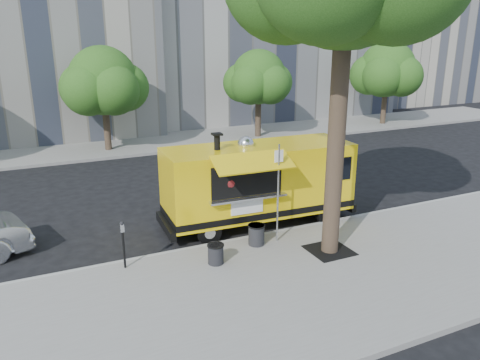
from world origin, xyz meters
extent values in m
plane|color=black|center=(0.00, 0.00, 0.00)|extent=(120.00, 120.00, 0.00)
cube|color=gray|center=(0.00, -4.00, 0.07)|extent=(60.00, 6.00, 0.15)
cube|color=#999993|center=(0.00, -0.93, 0.07)|extent=(60.00, 0.14, 0.16)
cube|color=gray|center=(0.00, 13.50, 0.07)|extent=(60.00, 5.00, 0.15)
cube|color=#BAB09B|center=(30.00, 24.00, 8.00)|extent=(16.00, 12.00, 16.00)
cylinder|color=#33261C|center=(2.60, -2.80, 3.40)|extent=(0.48, 0.48, 6.50)
cube|color=black|center=(2.60, -2.80, 0.15)|extent=(1.20, 1.20, 0.02)
cylinder|color=#33261C|center=(-1.00, 12.70, 1.45)|extent=(0.36, 0.36, 2.60)
sphere|color=#214F15|center=(-1.00, 12.70, 3.85)|extent=(3.60, 3.60, 3.60)
cylinder|color=#33261C|center=(8.00, 12.40, 1.45)|extent=(0.36, 0.36, 2.60)
sphere|color=#214F15|center=(8.00, 12.40, 3.74)|extent=(3.24, 3.24, 3.24)
cylinder|color=#33261C|center=(18.00, 12.60, 1.45)|extent=(0.36, 0.36, 2.60)
sphere|color=#214F15|center=(18.00, 12.60, 3.91)|extent=(3.78, 3.78, 3.78)
cylinder|color=silver|center=(1.55, -1.55, 1.65)|extent=(0.06, 0.06, 3.00)
cube|color=white|center=(1.55, -1.55, 2.80)|extent=(0.28, 0.02, 0.35)
cylinder|color=black|center=(-3.00, -1.35, 0.68)|extent=(0.06, 0.06, 1.05)
cube|color=silver|center=(-3.00, -1.35, 1.30)|extent=(0.10, 0.08, 0.22)
sphere|color=black|center=(-3.00, -1.35, 1.43)|extent=(0.11, 0.11, 0.11)
cube|color=yellow|center=(1.80, 0.20, 1.59)|extent=(6.28, 2.39, 2.24)
cube|color=black|center=(1.80, 0.20, 0.69)|extent=(6.30, 2.41, 0.21)
cube|color=black|center=(4.97, 0.05, 0.43)|extent=(0.28, 1.99, 0.29)
cube|color=black|center=(-1.37, 0.35, 0.43)|extent=(0.28, 1.99, 0.29)
cube|color=black|center=(4.91, 0.05, 1.95)|extent=(0.13, 1.67, 0.90)
cylinder|color=black|center=(3.89, -0.78, 0.38)|extent=(0.77, 0.30, 0.76)
cylinder|color=black|center=(3.98, 0.97, 0.38)|extent=(0.77, 0.30, 0.76)
cylinder|color=black|center=(-0.29, -0.58, 0.38)|extent=(0.77, 0.30, 0.76)
cylinder|color=black|center=(-0.20, 1.17, 0.38)|extent=(0.77, 0.30, 0.76)
cube|color=black|center=(0.90, -0.74, 1.95)|extent=(2.29, 0.29, 1.00)
cube|color=silver|center=(0.89, -0.90, 1.41)|extent=(2.50, 0.47, 0.06)
cube|color=yellow|center=(0.87, -1.24, 2.63)|extent=(2.42, 1.01, 0.40)
cube|color=white|center=(0.89, -0.82, 1.12)|extent=(1.05, 0.09, 0.48)
cylinder|color=black|center=(0.37, 0.27, 2.95)|extent=(0.19, 0.19, 0.52)
sphere|color=silver|center=(1.43, 0.41, 2.76)|extent=(0.53, 0.53, 0.53)
sphere|color=maroon|center=(0.39, -0.43, 1.90)|extent=(0.80, 0.80, 0.80)
cylinder|color=#FF590C|center=(0.38, -0.66, 1.77)|extent=(0.33, 0.13, 0.32)
cylinder|color=black|center=(-0.69, -2.14, 0.43)|extent=(0.43, 0.43, 0.56)
cylinder|color=black|center=(-0.69, -2.14, 0.69)|extent=(0.47, 0.47, 0.04)
cylinder|color=#232326|center=(0.86, -1.53, 0.46)|extent=(0.48, 0.48, 0.62)
cylinder|color=black|center=(0.86, -1.53, 0.75)|extent=(0.52, 0.52, 0.04)
camera|label=1|loc=(-4.95, -12.91, 6.14)|focal=35.00mm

